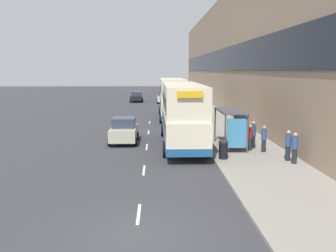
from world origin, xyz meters
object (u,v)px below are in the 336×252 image
(bus_shelter, at_px, (234,122))
(car_0, at_px, (137,97))
(pedestrian_1, at_px, (253,134))
(pedestrian_4, at_px, (288,145))
(double_decker_bus_ahead, at_px, (172,98))
(pedestrian_at_shelter, at_px, (250,137))
(double_decker_bus_near, at_px, (182,113))
(car_1, at_px, (163,98))
(pedestrian_3, at_px, (264,139))
(car_2, at_px, (124,131))
(pedestrian_2, at_px, (295,148))
(litter_bin, at_px, (223,150))

(bus_shelter, xyz_separation_m, car_0, (-8.35, 37.94, -1.05))
(pedestrian_1, bearing_deg, pedestrian_4, -72.01)
(double_decker_bus_ahead, height_order, pedestrian_at_shelter, double_decker_bus_ahead)
(double_decker_bus_near, bearing_deg, car_1, 91.09)
(pedestrian_3, bearing_deg, double_decker_bus_ahead, 105.99)
(car_2, height_order, pedestrian_2, pedestrian_2)
(car_1, relative_size, car_2, 1.06)
(double_decker_bus_near, height_order, pedestrian_2, double_decker_bus_near)
(car_1, distance_m, pedestrian_3, 37.12)
(car_1, bearing_deg, pedestrian_2, -80.78)
(pedestrian_1, xyz_separation_m, pedestrian_3, (0.38, -1.15, -0.07))
(pedestrian_at_shelter, bearing_deg, double_decker_bus_near, 151.62)
(bus_shelter, relative_size, pedestrian_4, 2.41)
(pedestrian_at_shelter, xyz_separation_m, pedestrian_2, (1.59, -3.51, 0.03))
(car_2, distance_m, pedestrian_4, 11.69)
(pedestrian_at_shelter, distance_m, pedestrian_4, 3.18)
(bus_shelter, xyz_separation_m, pedestrian_1, (1.26, -0.15, -0.82))
(double_decker_bus_ahead, xyz_separation_m, car_2, (-4.10, -13.43, -1.39))
(bus_shelter, bearing_deg, litter_bin, -111.99)
(pedestrian_2, bearing_deg, double_decker_bus_ahead, 106.02)
(car_0, distance_m, car_2, 35.22)
(bus_shelter, height_order, double_decker_bus_ahead, double_decker_bus_ahead)
(pedestrian_3, bearing_deg, car_0, 104.29)
(double_decker_bus_near, height_order, double_decker_bus_ahead, same)
(litter_bin, bearing_deg, car_2, 137.32)
(pedestrian_2, xyz_separation_m, pedestrian_3, (-0.86, 2.96, -0.03))
(double_decker_bus_ahead, xyz_separation_m, pedestrian_2, (5.86, -20.43, -1.26))
(pedestrian_at_shelter, height_order, litter_bin, pedestrian_at_shelter)
(bus_shelter, xyz_separation_m, pedestrian_2, (2.50, -4.27, -0.85))
(double_decker_bus_ahead, height_order, car_1, double_decker_bus_ahead)
(double_decker_bus_ahead, xyz_separation_m, pedestrian_4, (5.74, -19.74, -1.26))
(car_0, relative_size, litter_bin, 4.23)
(pedestrian_4, bearing_deg, car_1, 99.20)
(bus_shelter, bearing_deg, pedestrian_3, -38.58)
(bus_shelter, distance_m, car_0, 38.86)
(litter_bin, bearing_deg, car_1, 94.05)
(pedestrian_at_shelter, bearing_deg, litter_bin, -133.29)
(double_decker_bus_near, xyz_separation_m, pedestrian_2, (5.80, -5.79, -1.26))
(double_decker_bus_near, distance_m, pedestrian_at_shelter, 4.96)
(litter_bin, bearing_deg, pedestrian_3, 30.94)
(double_decker_bus_near, bearing_deg, double_decker_bus_ahead, 90.26)
(pedestrian_1, distance_m, litter_bin, 3.82)
(pedestrian_1, bearing_deg, car_1, 98.33)
(car_0, bearing_deg, pedestrian_2, 104.42)
(car_0, bearing_deg, double_decker_bus_near, 97.90)
(double_decker_bus_near, xyz_separation_m, car_2, (-4.17, 1.22, -1.39))
(car_1, height_order, pedestrian_1, pedestrian_1)
(bus_shelter, distance_m, car_1, 35.62)
(pedestrian_3, distance_m, litter_bin, 3.35)
(double_decker_bus_ahead, height_order, pedestrian_1, double_decker_bus_ahead)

